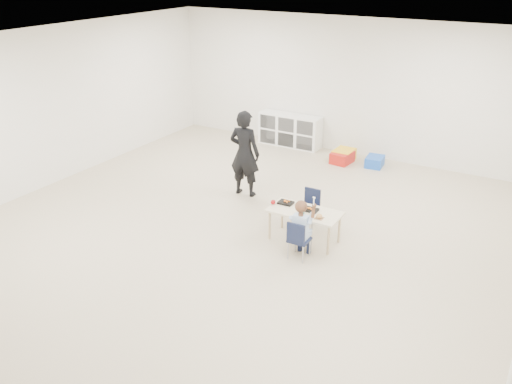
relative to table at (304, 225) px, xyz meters
The scene contains 16 objects.
room 1.59m from the table, 153.20° to the right, with size 9.00×9.02×2.80m.
table is the anchor object (origin of this frame).
chair_near 0.51m from the table, 72.12° to the right, with size 0.28×0.26×0.58m, color #111834, non-canonical shape.
chair_far 0.51m from the table, 107.88° to the left, with size 0.28×0.26×0.58m, color #111834, non-canonical shape.
child 0.55m from the table, 72.12° to the right, with size 0.39×0.39×0.92m, color #AAC8E6, non-canonical shape.
lunch_tray_near 0.27m from the table, 37.26° to the left, with size 0.22×0.16×0.03m, color black.
lunch_tray_far 0.45m from the table, 166.66° to the left, with size 0.22×0.16×0.03m, color black.
milk_carton 0.32m from the table, 86.25° to the right, with size 0.07×0.07×0.10m, color white.
bread_roll 0.40m from the table, 21.93° to the right, with size 0.09×0.09×0.07m, color tan.
apple_near 0.30m from the table, 150.41° to the left, with size 0.07×0.07×0.07m, color #9E0E12.
apple_far 0.58m from the table, behind, with size 0.07×0.07×0.07m, color #9E0E12.
cubby_shelf 4.37m from the table, 119.95° to the left, with size 1.40×0.40×0.70m, color white.
adult 2.00m from the table, 148.44° to the left, with size 0.55×0.36×1.52m, color black.
bin_red 3.43m from the table, 102.71° to the left, with size 0.36×0.46×0.23m, color red.
bin_yellow 3.57m from the table, 102.57° to the left, with size 0.37×0.48×0.23m, color yellow.
bin_blue 3.49m from the table, 91.88° to the left, with size 0.32×0.42×0.20m, color blue.
Camera 1 is at (3.96, -5.97, 3.91)m, focal length 38.00 mm.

